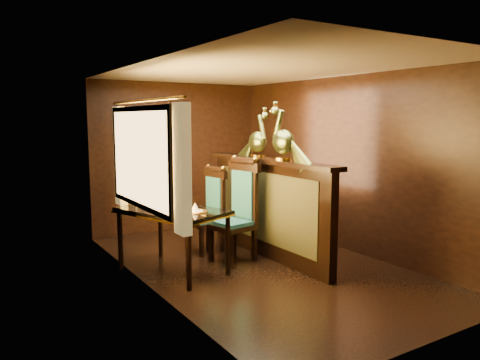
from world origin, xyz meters
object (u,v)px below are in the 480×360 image
(dining_table, at_px, (172,215))
(peacock_left, at_px, (284,131))
(peacock_right, at_px, (258,133))
(chair_left, at_px, (240,206))
(chair_right, at_px, (211,206))

(dining_table, bearing_deg, peacock_left, -36.62)
(dining_table, distance_m, peacock_right, 1.70)
(chair_left, bearing_deg, dining_table, 169.68)
(dining_table, relative_size, chair_right, 1.25)
(dining_table, xyz_separation_m, chair_left, (0.99, 0.01, 0.01))
(dining_table, distance_m, chair_left, 0.99)
(dining_table, height_order, peacock_right, peacock_right)
(dining_table, xyz_separation_m, peacock_right, (1.38, 0.17, 0.98))
(chair_left, relative_size, peacock_left, 1.85)
(dining_table, distance_m, chair_right, 1.06)
(peacock_right, bearing_deg, chair_right, 139.97)
(dining_table, distance_m, peacock_left, 1.77)
(chair_left, distance_m, peacock_left, 1.16)
(chair_left, relative_size, chair_right, 1.13)
(chair_right, height_order, peacock_right, peacock_right)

